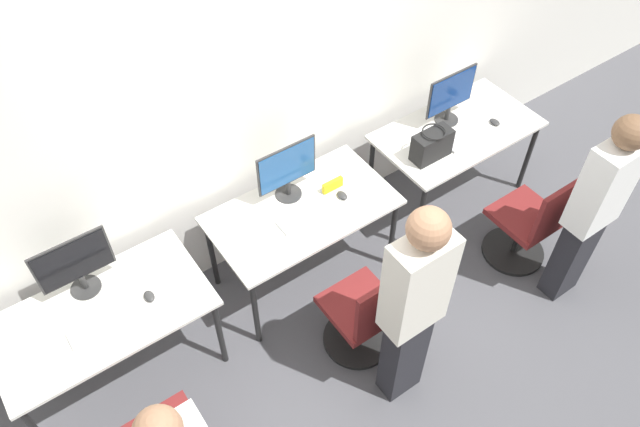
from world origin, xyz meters
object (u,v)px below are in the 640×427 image
object	(u,v)px
mouse_left	(149,296)
mouse_right	(495,122)
person_center	(413,305)
monitor_right	(451,95)
office_chair_right	(529,226)
person_right	(595,207)
keyboard_right	(469,137)
monitor_left	(75,265)
mouse_center	(342,195)
keyboard_left	(106,323)
monitor_center	(287,170)
keyboard_center	(308,215)
handbag	(432,145)
office_chair_center	(364,317)

from	to	relation	value
mouse_left	mouse_right	distance (m)	2.88
person_center	monitor_right	xyz separation A→B (m)	(1.45, 1.25, 0.02)
mouse_right	office_chair_right	distance (m)	0.85
mouse_left	person_right	size ratio (longest dim) A/B	0.06
mouse_left	keyboard_right	world-z (taller)	mouse_left
monitor_left	monitor_right	size ratio (longest dim) A/B	1.00
mouse_left	monitor_right	bearing A→B (deg)	4.43
monitor_left	mouse_center	xyz separation A→B (m)	(1.74, -0.29, -0.22)
keyboard_left	monitor_center	world-z (taller)	monitor_center
keyboard_center	person_right	bearing A→B (deg)	-37.14
monitor_center	mouse_center	xyz separation A→B (m)	(0.29, -0.24, -0.22)
person_right	keyboard_center	bearing A→B (deg)	142.86
mouse_left	handbag	world-z (taller)	handbag
keyboard_right	person_center	bearing A→B (deg)	-145.49
monitor_center	keyboard_center	distance (m)	0.34
office_chair_center	monitor_right	distance (m)	1.82
office_chair_center	handbag	world-z (taller)	handbag
monitor_center	office_chair_right	size ratio (longest dim) A/B	0.50
office_chair_right	handbag	world-z (taller)	handbag
monitor_center	person_center	bearing A→B (deg)	-89.99
monitor_right	mouse_left	bearing A→B (deg)	-175.57
monitor_left	keyboard_left	size ratio (longest dim) A/B	1.03
keyboard_left	keyboard_center	xyz separation A→B (m)	(1.45, 0.01, 0.00)
mouse_center	person_center	world-z (taller)	person_center
keyboard_left	monitor_center	bearing A→B (deg)	10.23
office_chair_center	handbag	xyz separation A→B (m)	(1.09, 0.65, 0.48)
monitor_center	keyboard_center	world-z (taller)	monitor_center
keyboard_left	keyboard_right	world-z (taller)	same
keyboard_right	person_right	world-z (taller)	person_right
monitor_right	keyboard_right	xyz separation A→B (m)	(0.00, -0.26, -0.23)
mouse_left	keyboard_right	xyz separation A→B (m)	(2.61, -0.06, -0.01)
monitor_center	office_chair_right	xyz separation A→B (m)	(1.46, -1.01, -0.60)
mouse_right	keyboard_left	bearing A→B (deg)	179.52
monitor_right	keyboard_right	size ratio (longest dim) A/B	1.03
mouse_right	handbag	bearing A→B (deg)	179.10
monitor_left	keyboard_left	xyz separation A→B (m)	(0.00, -0.31, -0.23)
handbag	keyboard_center	bearing A→B (deg)	178.38
monitor_center	office_chair_right	bearing A→B (deg)	-34.61
mouse_left	person_right	world-z (taller)	person_right
monitor_center	person_center	size ratio (longest dim) A/B	0.26
monitor_left	mouse_left	distance (m)	0.46
mouse_left	mouse_center	size ratio (longest dim) A/B	1.00
keyboard_left	office_chair_center	distance (m)	1.61
office_chair_center	office_chair_right	size ratio (longest dim) A/B	1.00
mouse_center	person_right	size ratio (longest dim) A/B	0.06
monitor_right	keyboard_right	bearing A→B (deg)	-90.00
mouse_left	monitor_right	world-z (taller)	monitor_right
keyboard_left	office_chair_center	xyz separation A→B (m)	(1.42, -0.66, -0.37)
keyboard_center	mouse_right	bearing A→B (deg)	-1.35
office_chair_center	keyboard_left	bearing A→B (deg)	155.05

